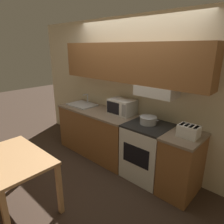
% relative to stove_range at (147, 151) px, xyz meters
% --- Properties ---
extents(ground_plane, '(16.00, 16.00, 0.00)m').
position_rel_stove_range_xyz_m(ground_plane, '(-0.59, 0.32, -0.45)').
color(ground_plane, '#3D2D23').
extents(wall_back, '(5.18, 0.38, 2.55)m').
position_rel_stove_range_xyz_m(wall_back, '(-0.57, 0.26, 1.06)').
color(wall_back, beige).
rests_on(wall_back, ground_plane).
extents(lower_counter_main, '(1.65, 0.66, 0.91)m').
position_rel_stove_range_xyz_m(lower_counter_main, '(-1.16, -0.00, 0.00)').
color(lower_counter_main, brown).
rests_on(lower_counter_main, ground_plane).
extents(lower_counter_right_stub, '(0.48, 0.66, 0.91)m').
position_rel_stove_range_xyz_m(lower_counter_right_stub, '(0.57, -0.00, 0.00)').
color(lower_counter_right_stub, brown).
rests_on(lower_counter_right_stub, ground_plane).
extents(stove_range, '(0.66, 0.64, 0.91)m').
position_rel_stove_range_xyz_m(stove_range, '(0.00, 0.00, 0.00)').
color(stove_range, silver).
rests_on(stove_range, ground_plane).
extents(cooking_pot, '(0.35, 0.27, 0.12)m').
position_rel_stove_range_xyz_m(cooking_pot, '(-0.04, 0.03, 0.52)').
color(cooking_pot, '#B7BABF').
rests_on(cooking_pot, stove_range).
extents(microwave, '(0.45, 0.34, 0.27)m').
position_rel_stove_range_xyz_m(microwave, '(-0.65, 0.13, 0.59)').
color(microwave, silver).
rests_on(microwave, lower_counter_main).
extents(toaster, '(0.28, 0.20, 0.16)m').
position_rel_stove_range_xyz_m(toaster, '(0.62, -0.01, 0.54)').
color(toaster, silver).
rests_on(toaster, lower_counter_right_stub).
extents(sink_basin, '(0.56, 0.40, 0.22)m').
position_rel_stove_range_xyz_m(sink_basin, '(-1.60, -0.00, 0.47)').
color(sink_basin, '#B7BABF').
rests_on(sink_basin, lower_counter_main).
extents(dining_table, '(1.09, 0.71, 0.75)m').
position_rel_stove_range_xyz_m(dining_table, '(-0.88, -1.72, 0.18)').
color(dining_table, tan).
rests_on(dining_table, ground_plane).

